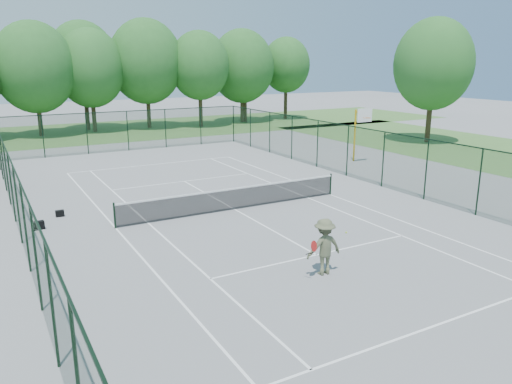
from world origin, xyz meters
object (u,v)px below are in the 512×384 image
basketball_goal (360,124)px  tennis_player (324,247)px  tennis_net (235,198)px  sports_bag_a (39,225)px

basketball_goal → tennis_player: basketball_goal is taller
tennis_player → tennis_net: bearing=84.5°
tennis_net → tennis_player: (-0.75, -7.80, 0.35)m
basketball_goal → tennis_player: (-13.17, -13.74, -1.64)m
basketball_goal → sports_bag_a: bearing=-167.7°
tennis_net → tennis_player: size_ratio=5.22×
sports_bag_a → tennis_net: bearing=-14.6°
tennis_player → basketball_goal: bearing=46.2°
tennis_net → tennis_player: 7.85m
tennis_net → basketball_goal: basketball_goal is taller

